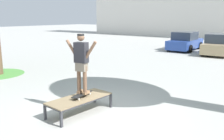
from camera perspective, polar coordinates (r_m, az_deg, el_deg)
ground_plane at (r=7.26m, az=-3.25°, el=-9.53°), size 120.00×120.00×0.00m
skate_box at (r=7.04m, az=-7.49°, el=-6.74°), size 0.89×1.95×0.46m
skateboard at (r=7.06m, az=-6.91°, el=-5.61°), size 0.33×0.82×0.09m
skater at (r=6.83m, az=-7.11°, el=2.37°), size 1.00×0.33×1.69m
car_blue at (r=21.05m, az=16.60°, el=6.31°), size 2.02×4.25×1.50m
car_tan at (r=19.48m, az=23.52°, el=5.36°), size 2.17×4.32×1.50m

